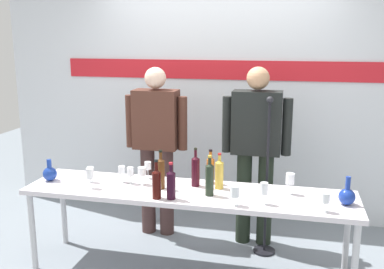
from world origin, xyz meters
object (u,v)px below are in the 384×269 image
decanter_blue_right (347,196)px  wine_glass_right_3 (290,179)px  wine_bottle_5 (196,170)px  wine_bottle_6 (157,183)px  presenter_left (156,140)px  wine_glass_right_2 (235,192)px  wine_bottle_4 (219,173)px  microphone_stand (266,203)px  wine_bottle_2 (171,183)px  presenter_right (256,144)px  wine_bottle_3 (210,169)px  wine_glass_left_3 (122,171)px  decanter_blue_left (50,173)px  display_table (188,197)px  wine_bottle_1 (210,178)px  wine_glass_left_1 (142,172)px  wine_glass_left_4 (90,172)px  wine_glass_right_0 (264,189)px  wine_glass_left_2 (90,174)px  wine_glass_left_5 (148,166)px  wine_glass_right_1 (325,198)px

decanter_blue_right → wine_glass_right_3: decanter_blue_right is taller
wine_bottle_5 → wine_bottle_6: 0.42m
presenter_left → wine_glass_right_2: bearing=-45.8°
presenter_left → wine_bottle_4: bearing=-38.5°
microphone_stand → wine_bottle_2: bearing=-133.7°
decanter_blue_right → presenter_right: presenter_right is taller
wine_bottle_3 → wine_glass_left_3: wine_bottle_3 is taller
decanter_blue_left → wine_bottle_4: wine_bottle_4 is taller
wine_bottle_5 → microphone_stand: microphone_stand is taller
decanter_blue_right → presenter_left: 1.85m
display_table → decanter_blue_right: size_ratio=12.32×
wine_bottle_2 → wine_bottle_1: bearing=28.2°
wine_bottle_4 → microphone_stand: 0.65m
wine_glass_left_1 → wine_bottle_2: bearing=-39.5°
decanter_blue_right → wine_bottle_6: wine_bottle_6 is taller
decanter_blue_left → wine_glass_left_1: decanter_blue_left is taller
wine_glass_left_4 → wine_glass_right_3: (1.66, 0.09, 0.03)m
display_table → wine_glass_right_0: wine_glass_right_0 is taller
wine_glass_left_1 → wine_glass_left_3: wine_glass_left_1 is taller
wine_glass_left_2 → wine_glass_left_3: wine_glass_left_2 is taller
wine_glass_right_3 → decanter_blue_right: bearing=-18.0°
presenter_right → wine_glass_left_5: bearing=-152.9°
wine_glass_left_4 → wine_glass_right_1: 1.93m
wine_bottle_2 → wine_bottle_5: 0.36m
display_table → wine_bottle_6: bearing=-130.2°
wine_bottle_5 → wine_glass_right_2: size_ratio=2.16×
wine_glass_left_5 → wine_glass_right_0: (1.04, -0.38, 0.01)m
wine_bottle_5 → wine_glass_left_2: wine_bottle_5 is taller
wine_glass_right_2 → wine_bottle_2: bearing=177.4°
wine_glass_left_2 → wine_glass_right_3: 1.61m
wine_glass_left_5 → wine_glass_right_3: 1.22m
wine_glass_right_0 → wine_glass_right_3: 0.32m
decanter_blue_left → wine_glass_left_1: 0.81m
wine_bottle_2 → wine_glass_left_1: bearing=140.5°
wine_bottle_4 → wine_bottle_6: bearing=-141.7°
microphone_stand → wine_glass_left_1: bearing=-156.6°
wine_bottle_2 → wine_glass_right_3: size_ratio=1.71×
wine_bottle_1 → wine_bottle_3: size_ratio=1.11×
display_table → decanter_blue_left: (-1.22, -0.03, 0.12)m
wine_bottle_6 → wine_bottle_3: bearing=53.8°
decanter_blue_right → wine_glass_left_3: (-1.82, 0.11, 0.03)m
presenter_right → wine_glass_right_0: 0.86m
wine_bottle_3 → wine_bottle_2: bearing=-116.7°
wine_bottle_6 → wine_glass_left_4: bearing=160.0°
wine_bottle_5 → decanter_blue_left: bearing=-173.0°
display_table → wine_bottle_4: size_ratio=8.98×
display_table → wine_bottle_3: 0.32m
display_table → presenter_right: size_ratio=1.59×
wine_glass_left_3 → microphone_stand: (1.20, 0.42, -0.35)m
wine_glass_left_1 → wine_glass_right_1: wine_glass_left_1 is taller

